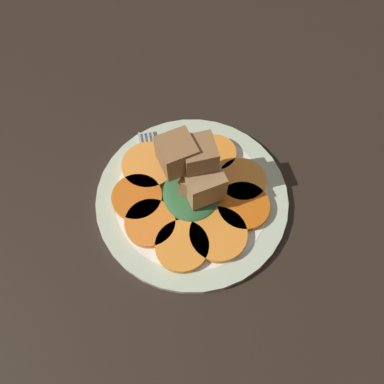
{
  "coord_description": "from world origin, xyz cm",
  "views": [
    {
      "loc": [
        23.76,
        2.21,
        49.76
      ],
      "look_at": [
        0.0,
        0.0,
        4.1
      ],
      "focal_mm": 35.0,
      "sensor_mm": 36.0,
      "label": 1
    }
  ],
  "objects": [
    {
      "name": "plate",
      "position": [
        0.0,
        0.0,
        2.52
      ],
      "size": [
        27.0,
        27.0,
        1.05
      ],
      "color": "beige",
      "rests_on": "table_slab"
    },
    {
      "name": "carrot_slice_1",
      "position": [
        1.28,
        -7.52,
        3.6
      ],
      "size": [
        6.98,
        6.98,
        1.0
      ],
      "primitive_type": "cylinder",
      "color": "orange",
      "rests_on": "plate"
    },
    {
      "name": "carrot_slice_4",
      "position": [
        5.67,
        4.0,
        3.6
      ],
      "size": [
        7.66,
        7.66,
        1.0
      ],
      "primitive_type": "cylinder",
      "color": "orange",
      "rests_on": "plate"
    },
    {
      "name": "table_slab",
      "position": [
        0.0,
        0.0,
        1.0
      ],
      "size": [
        120.0,
        120.0,
        2.0
      ],
      "primitive_type": "cube",
      "color": "black",
      "rests_on": "ground"
    },
    {
      "name": "carrot_slice_3",
      "position": [
        7.73,
        -0.57,
        3.6
      ],
      "size": [
        7.03,
        7.03,
        1.0
      ],
      "primitive_type": "cylinder",
      "color": "orange",
      "rests_on": "plate"
    },
    {
      "name": "carrot_slice_0",
      "position": [
        -3.99,
        -6.7,
        3.6
      ],
      "size": [
        7.72,
        7.72,
        1.0
      ],
      "primitive_type": "cylinder",
      "color": "orange",
      "rests_on": "plate"
    },
    {
      "name": "center_pile",
      "position": [
        -0.62,
        0.17,
        7.49
      ],
      "size": [
        9.01,
        9.54,
        10.25
      ],
      "color": "#2D6033",
      "rests_on": "plate"
    },
    {
      "name": "carrot_slice_8",
      "position": [
        -6.77,
        -2.47,
        3.6
      ],
      "size": [
        7.19,
        7.19,
        1.0
      ],
      "primitive_type": "cylinder",
      "color": "orange",
      "rests_on": "plate"
    },
    {
      "name": "carrot_slice_2",
      "position": [
        4.92,
        -5.15,
        3.6
      ],
      "size": [
        6.81,
        6.81,
        1.0
      ],
      "primitive_type": "cylinder",
      "color": "orange",
      "rests_on": "plate"
    },
    {
      "name": "carrot_slice_7",
      "position": [
        -6.95,
        2.76,
        3.6
      ],
      "size": [
        6.21,
        6.21,
        1.0
      ],
      "primitive_type": "cylinder",
      "color": "orange",
      "rests_on": "plate"
    },
    {
      "name": "fork",
      "position": [
        -1.35,
        -5.42,
        3.3
      ],
      "size": [
        18.92,
        7.31,
        0.4
      ],
      "rotation": [
        0.0,
        0.0,
        0.3
      ],
      "color": "#B2B2B7",
      "rests_on": "plate"
    },
    {
      "name": "carrot_slice_6",
      "position": [
        -2.82,
        6.86,
        3.6
      ],
      "size": [
        6.81,
        6.81,
        1.0
      ],
      "primitive_type": "cylinder",
      "color": "#F99438",
      "rests_on": "plate"
    },
    {
      "name": "carrot_slice_5",
      "position": [
        1.26,
        7.17,
        3.6
      ],
      "size": [
        7.16,
        7.16,
        1.0
      ],
      "primitive_type": "cylinder",
      "color": "#D35E11",
      "rests_on": "plate"
    }
  ]
}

